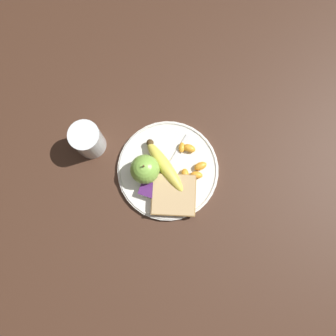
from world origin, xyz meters
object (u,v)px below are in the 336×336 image
Objects in this scene: bread_slice at (174,195)px; fork at (170,166)px; juice_glass at (88,140)px; jam_packet at (149,190)px; apple at (145,169)px; plate at (168,170)px; banana at (165,165)px.

bread_slice reaches higher than fork.
juice_glass is at bearing -75.44° from fork.
apple is at bearing 120.70° from jam_packet.
plate is 0.22m from juice_glass.
bread_slice is 0.84× the size of fork.
fork is at bearing 116.03° from bread_slice.
bread_slice is at bearing 38.32° from fork.
juice_glass is 0.26m from bread_slice.
juice_glass reaches higher than jam_packet.
banana is 0.08m from bread_slice.
juice_glass is 1.13× the size of apple.
plate is at bearing 4.93° from fork.
juice_glass is 0.64× the size of banana.
banana reaches higher than fork.
fork is 0.08m from jam_packet.
apple reaches higher than bread_slice.
apple is 1.75× the size of jam_packet.
apple reaches higher than jam_packet.
plate is 0.07m from jam_packet.
juice_glass is at bearing 159.93° from jam_packet.
fork is (-0.03, 0.07, -0.01)m from bread_slice.
jam_packet is at bearing -8.07° from fork.
juice_glass is 0.21m from banana.
plate is 1.80× the size of banana.
jam_packet is (-0.03, -0.08, 0.01)m from fork.
jam_packet is (-0.02, -0.07, -0.01)m from banana.
jam_packet is (-0.03, -0.07, 0.01)m from plate.
bread_slice is (0.04, -0.06, 0.02)m from plate.
plate is 1.63× the size of fork.
apple is 0.10m from bread_slice.
jam_packet is (-0.06, -0.01, -0.00)m from bread_slice.
juice_glass reaches higher than fork.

